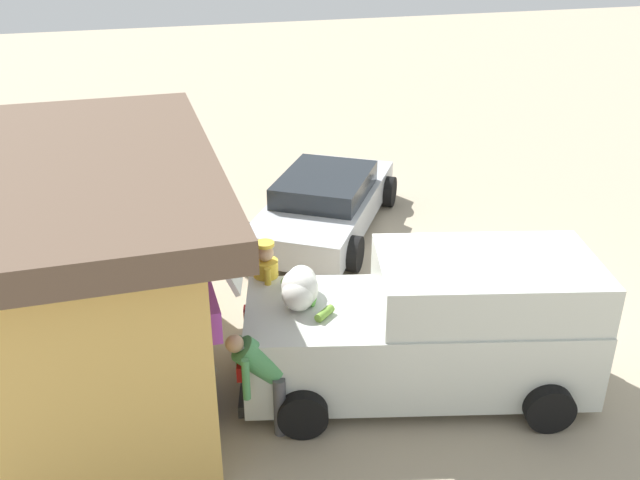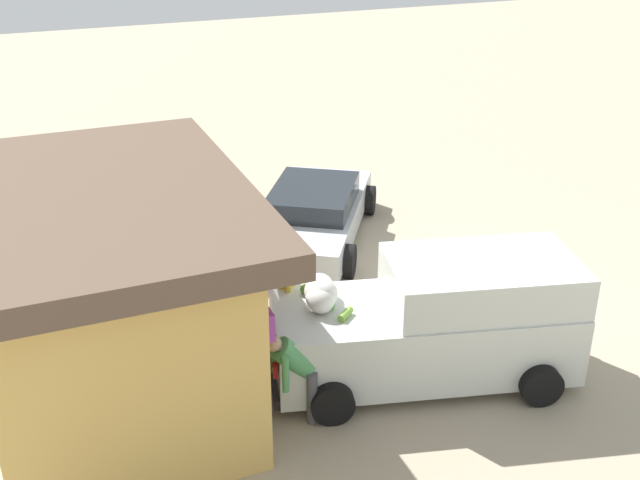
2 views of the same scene
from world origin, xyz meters
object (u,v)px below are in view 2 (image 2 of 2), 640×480
at_px(parked_sedan, 313,214).
at_px(unloaded_banana_pile, 224,379).
at_px(customer_bending, 295,367).
at_px(delivery_van, 434,321).
at_px(storefront_bar, 108,294).
at_px(vendor_standing, 284,297).
at_px(paint_bucket, 261,268).

bearing_deg(parked_sedan, unloaded_banana_pile, 144.35).
relative_size(customer_bending, unloaded_banana_pile, 1.68).
relative_size(delivery_van, customer_bending, 3.67).
relative_size(storefront_bar, delivery_van, 1.10).
bearing_deg(customer_bending, unloaded_banana_pile, 37.43).
bearing_deg(customer_bending, parked_sedan, -24.11).
bearing_deg(vendor_standing, unloaded_banana_pile, 117.49).
height_order(storefront_bar, unloaded_banana_pile, storefront_bar).
height_order(storefront_bar, parked_sedan, storefront_bar).
height_order(storefront_bar, delivery_van, storefront_bar).
bearing_deg(parked_sedan, customer_bending, 155.89).
bearing_deg(vendor_standing, delivery_van, -126.55).
bearing_deg(vendor_standing, parked_sedan, -27.66).
relative_size(storefront_bar, unloaded_banana_pile, 6.77).
bearing_deg(unloaded_banana_pile, parked_sedan, -35.65).
xyz_separation_m(storefront_bar, vendor_standing, (0.09, -2.57, -0.66)).
bearing_deg(delivery_van, unloaded_banana_pile, 75.87).
bearing_deg(storefront_bar, customer_bending, -124.56).
distance_m(customer_bending, paint_bucket, 4.36).
distance_m(storefront_bar, customer_bending, 2.74).
height_order(vendor_standing, paint_bucket, vendor_standing).
xyz_separation_m(parked_sedan, paint_bucket, (-1.13, 1.50, -0.40)).
xyz_separation_m(delivery_van, vendor_standing, (1.36, 1.83, 0.07)).
xyz_separation_m(delivery_van, customer_bending, (-0.22, 2.25, -0.09)).
xyz_separation_m(unloaded_banana_pile, paint_bucket, (3.24, -1.63, -0.04)).
distance_m(parked_sedan, customer_bending, 5.86).
relative_size(vendor_standing, customer_bending, 1.25).
bearing_deg(unloaded_banana_pile, customer_bending, -142.57).
bearing_deg(customer_bending, paint_bucket, -11.90).
relative_size(delivery_van, paint_bucket, 16.55).
bearing_deg(delivery_van, storefront_bar, 73.97).
distance_m(parked_sedan, unloaded_banana_pile, 5.39).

